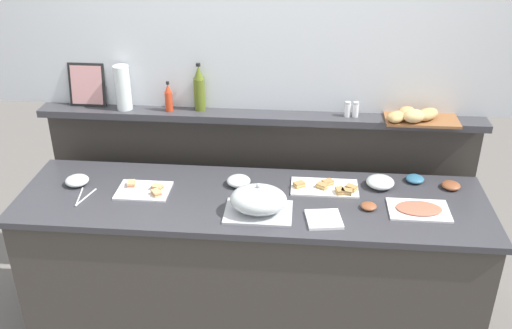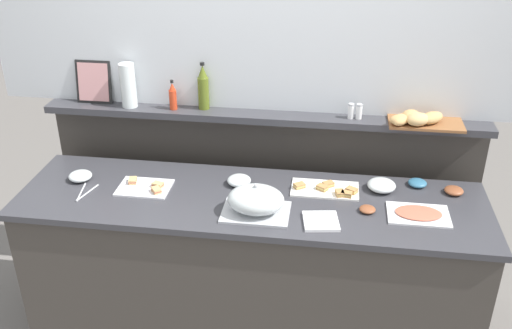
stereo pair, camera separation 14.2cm
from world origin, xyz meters
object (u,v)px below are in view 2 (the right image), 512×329
object	(u,v)px
hot_sauce_bottle	(173,97)
water_carafe	(128,85)
glass_bowl_medium	(381,186)
pepper_shaker	(359,111)
napkin_stack	(321,221)
olive_oil_bottle	(203,88)
glass_bowl_small	(80,176)
serving_tongs	(84,193)
salt_shaker	(351,111)
serving_cloche	(256,201)
condiment_bowl_dark	(417,183)
condiment_bowl_red	(454,191)
framed_picture	(94,82)
condiment_bowl_cream	(367,209)
sandwich_platter_side	(327,189)
sandwich_platter_rear	(145,187)
bread_basket	(417,119)
cold_cuts_platter	(418,214)
glass_bowl_large	(239,181)

from	to	relation	value
hot_sauce_bottle	water_carafe	world-z (taller)	water_carafe
glass_bowl_medium	pepper_shaker	bearing A→B (deg)	118.45
glass_bowl_medium	napkin_stack	xyz separation A→B (m)	(-0.31, -0.36, -0.02)
olive_oil_bottle	glass_bowl_small	bearing A→B (deg)	-146.77
serving_tongs	salt_shaker	distance (m)	1.52
serving_cloche	condiment_bowl_dark	size ratio (longest dim) A/B	3.37
condiment_bowl_red	olive_oil_bottle	distance (m)	1.49
glass_bowl_small	framed_picture	distance (m)	0.58
napkin_stack	condiment_bowl_cream	bearing A→B (deg)	30.18
sandwich_platter_side	water_carafe	bearing A→B (deg)	165.21
glass_bowl_small	napkin_stack	xyz separation A→B (m)	(1.34, -0.24, -0.02)
sandwich_platter_side	condiment_bowl_red	distance (m)	0.67
olive_oil_bottle	salt_shaker	bearing A→B (deg)	-1.93
condiment_bowl_red	olive_oil_bottle	xyz separation A→B (m)	(-1.41, 0.27, 0.41)
serving_tongs	condiment_bowl_red	bearing A→B (deg)	8.12
sandwich_platter_rear	condiment_bowl_cream	distance (m)	1.19
condiment_bowl_cream	framed_picture	world-z (taller)	framed_picture
salt_shaker	napkin_stack	bearing A→B (deg)	-101.25
condiment_bowl_cream	olive_oil_bottle	world-z (taller)	olive_oil_bottle
napkin_stack	bread_basket	distance (m)	0.82
cold_cuts_platter	framed_picture	bearing A→B (deg)	164.09
sandwich_platter_rear	glass_bowl_medium	size ratio (longest dim) A/B	1.86
glass_bowl_small	hot_sauce_bottle	bearing A→B (deg)	39.73
sandwich_platter_side	cold_cuts_platter	world-z (taller)	sandwich_platter_side
cold_cuts_platter	serving_tongs	bearing A→B (deg)	-179.06
serving_cloche	framed_picture	distance (m)	1.27
condiment_bowl_cream	salt_shaker	xyz separation A→B (m)	(-0.10, 0.49, 0.33)
serving_tongs	sandwich_platter_rear	bearing A→B (deg)	17.75
olive_oil_bottle	serving_tongs	bearing A→B (deg)	-134.82
condiment_bowl_dark	bread_basket	world-z (taller)	bread_basket
sandwich_platter_rear	glass_bowl_small	xyz separation A→B (m)	(-0.39, 0.04, 0.01)
cold_cuts_platter	olive_oil_bottle	world-z (taller)	olive_oil_bottle
serving_tongs	bread_basket	distance (m)	1.84
glass_bowl_large	bread_basket	world-z (taller)	bread_basket
sandwich_platter_side	salt_shaker	bearing A→B (deg)	71.32
serving_cloche	condiment_bowl_red	bearing A→B (deg)	18.58
salt_shaker	bread_basket	distance (m)	0.36
olive_oil_bottle	hot_sauce_bottle	bearing A→B (deg)	-168.87
condiment_bowl_cream	serving_tongs	distance (m)	1.49
condiment_bowl_dark	condiment_bowl_red	distance (m)	0.19
napkin_stack	salt_shaker	size ratio (longest dim) A/B	1.95
condiment_bowl_dark	condiment_bowl_red	bearing A→B (deg)	-17.48
condiment_bowl_red	napkin_stack	size ratio (longest dim) A/B	0.59
sandwich_platter_rear	olive_oil_bottle	xyz separation A→B (m)	(0.24, 0.45, 0.42)
condiment_bowl_cream	napkin_stack	size ratio (longest dim) A/B	0.48
glass_bowl_small	framed_picture	size ratio (longest dim) A/B	0.51
condiment_bowl_red	bread_basket	distance (m)	0.43
condiment_bowl_cream	salt_shaker	distance (m)	0.60
sandwich_platter_rear	napkin_stack	xyz separation A→B (m)	(0.96, -0.20, -0.00)
cold_cuts_platter	sandwich_platter_rear	bearing A→B (deg)	177.20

